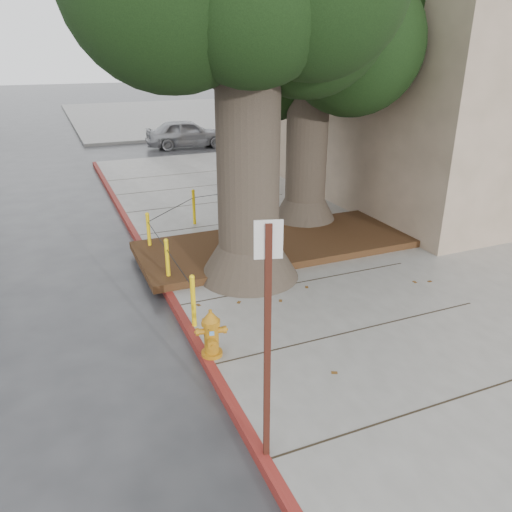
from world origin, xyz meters
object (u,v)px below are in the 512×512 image
(fire_hydrant, at_px, (211,334))
(car_red, at_px, (349,118))
(signpost, at_px, (267,333))
(car_silver, at_px, (187,133))

(fire_hydrant, bearing_deg, car_red, 65.61)
(fire_hydrant, distance_m, car_red, 24.52)
(signpost, bearing_deg, fire_hydrant, 104.77)
(fire_hydrant, height_order, car_red, car_red)
(fire_hydrant, relative_size, car_silver, 0.20)
(signpost, relative_size, car_silver, 0.72)
(car_silver, bearing_deg, signpost, 171.06)
(fire_hydrant, relative_size, signpost, 0.27)
(car_red, bearing_deg, signpost, 141.76)
(signpost, height_order, car_red, signpost)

